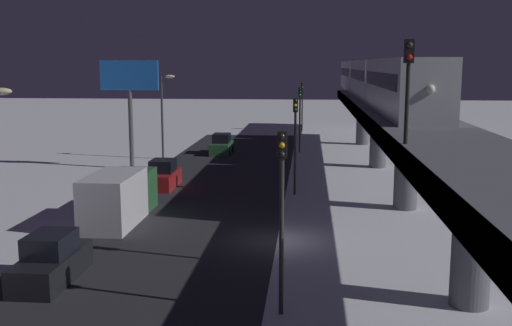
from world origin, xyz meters
TOP-DOWN VIEW (x-y plane):
  - ground_plane at (0.00, 0.00)m, footprint 240.00×240.00m
  - avenue_asphalt at (5.36, 0.00)m, footprint 11.00×88.68m
  - elevated_railway at (-7.36, 0.00)m, footprint 5.00×88.68m
  - subway_train at (-7.45, -28.89)m, footprint 2.94×55.47m
  - rail_signal at (-5.37, 4.98)m, footprint 0.36×0.41m
  - sedan_green at (6.76, -28.62)m, footprint 1.91×4.21m
  - sedan_black_2 at (8.56, 6.33)m, footprint 1.80×4.47m
  - sedan_red at (8.56, -12.33)m, footprint 1.80×4.17m
  - box_truck at (8.76, -3.13)m, footprint 2.40×7.40m
  - traffic_light_near at (-0.74, 8.77)m, footprint 0.32×0.44m
  - traffic_light_mid at (-0.74, -10.77)m, footprint 0.32×0.44m
  - traffic_light_far at (-0.74, -30.32)m, footprint 0.32×0.44m
  - traffic_light_distant at (-0.74, -49.86)m, footprint 0.32×0.44m
  - commercial_billboard at (12.98, -19.69)m, footprint 4.80×0.36m
  - street_lamp_far at (11.43, -25.00)m, footprint 1.35×0.44m

SIDE VIEW (x-z plane):
  - ground_plane at x=0.00m, z-range 0.00..0.00m
  - avenue_asphalt at x=5.36m, z-range 0.00..0.01m
  - sedan_green at x=6.76m, z-range -0.20..1.77m
  - sedan_black_2 at x=8.56m, z-range -0.19..1.78m
  - sedan_red at x=8.56m, z-range -0.19..1.78m
  - box_truck at x=8.76m, z-range -0.05..2.75m
  - traffic_light_near at x=-0.74m, z-range 1.00..7.40m
  - traffic_light_mid at x=-0.74m, z-range 1.00..7.40m
  - traffic_light_far at x=-0.74m, z-range 1.00..7.40m
  - traffic_light_distant at x=-0.74m, z-range 1.00..7.40m
  - elevated_railway at x=-7.36m, z-range 2.00..7.53m
  - street_lamp_far at x=11.43m, z-range 0.99..8.64m
  - commercial_billboard at x=12.98m, z-range 2.38..11.28m
  - subway_train at x=-7.45m, z-range 5.61..9.01m
  - rail_signal at x=-5.37m, z-range 6.25..10.25m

